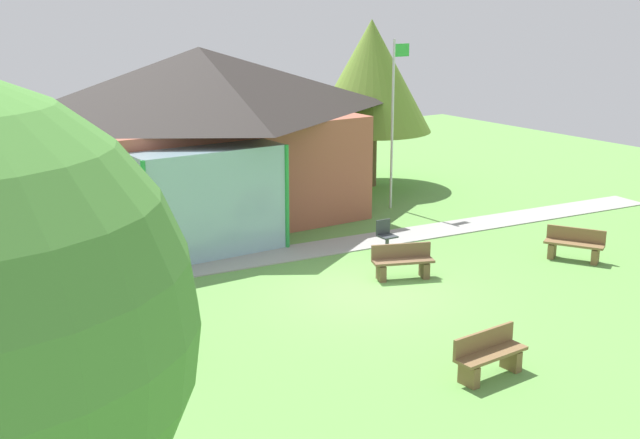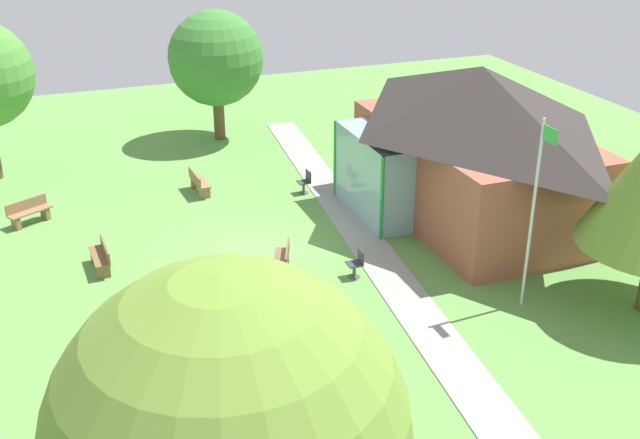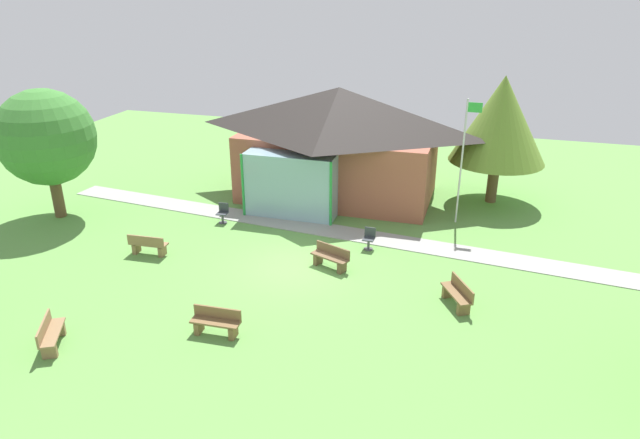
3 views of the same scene
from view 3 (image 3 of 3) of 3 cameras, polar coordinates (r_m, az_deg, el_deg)
ground_plane at (r=20.93m, az=-2.59°, el=-4.80°), size 44.00×44.00×0.00m
pavilion at (r=26.90m, az=1.68°, el=7.90°), size 9.95×6.89×5.27m
footpath at (r=23.97m, az=0.16°, el=-0.98°), size 25.74×3.85×0.03m
flagpole at (r=24.42m, az=14.28°, el=6.21°), size 0.64×0.08×5.41m
bench_rear_near_path at (r=20.69m, az=1.09°, el=-3.88°), size 1.56×0.96×0.84m
bench_mid_right at (r=18.92m, az=13.77°, el=-7.38°), size 1.13×1.52×0.84m
bench_front_center at (r=17.29m, az=-10.47°, el=-10.21°), size 1.52×0.50×0.84m
bench_mid_left at (r=22.62m, az=-17.01°, el=-2.51°), size 1.52×0.52×0.84m
bench_front_left at (r=18.23m, az=-25.61°, el=-10.45°), size 1.10×1.53×0.84m
patio_chair_west at (r=24.89m, az=-9.80°, el=0.61°), size 0.46×0.46×0.86m
patio_chair_lawn_spare at (r=22.20m, az=4.99°, el=-1.98°), size 0.46×0.46×0.86m
tree_behind_pavilion_right at (r=27.13m, az=17.81°, el=9.59°), size 4.36×4.36×5.94m
tree_west_hedge at (r=26.85m, az=-25.98°, el=7.45°), size 4.11×4.11×5.68m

